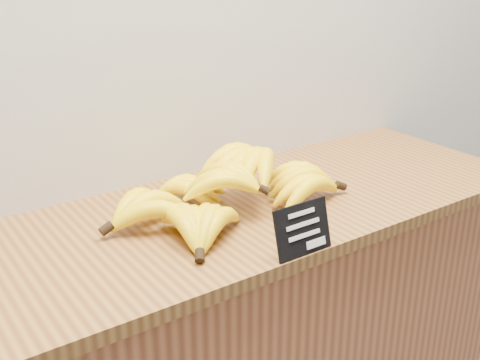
# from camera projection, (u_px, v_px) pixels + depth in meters

# --- Properties ---
(counter_top) EXTENTS (1.56, 0.54, 0.03)m
(counter_top) POSITION_uv_depth(u_px,v_px,m) (228.00, 216.00, 1.38)
(counter_top) COLOR brown
(counter_top) RESTS_ON counter
(chalkboard_sign) EXTENTS (0.13, 0.03, 0.10)m
(chalkboard_sign) POSITION_uv_depth(u_px,v_px,m) (303.00, 229.00, 1.17)
(chalkboard_sign) COLOR black
(chalkboard_sign) RESTS_ON counter_top
(banana_pile) EXTENTS (0.58, 0.39, 0.13)m
(banana_pile) POSITION_uv_depth(u_px,v_px,m) (218.00, 192.00, 1.34)
(banana_pile) COLOR yellow
(banana_pile) RESTS_ON counter_top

